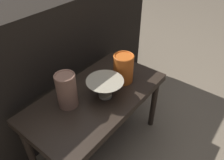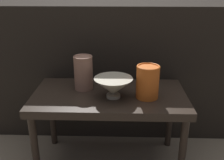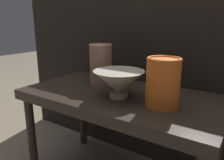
{
  "view_description": "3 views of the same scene",
  "coord_description": "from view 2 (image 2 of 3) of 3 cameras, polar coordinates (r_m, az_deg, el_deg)",
  "views": [
    {
      "loc": [
        -0.62,
        -0.59,
        1.18
      ],
      "look_at": [
        0.06,
        -0.06,
        0.51
      ],
      "focal_mm": 35.0,
      "sensor_mm": 36.0,
      "label": 1
    },
    {
      "loc": [
        0.05,
        -1.21,
        0.98
      ],
      "look_at": [
        0.02,
        -0.07,
        0.52
      ],
      "focal_mm": 42.0,
      "sensor_mm": 36.0,
      "label": 2
    },
    {
      "loc": [
        0.43,
        -0.7,
        0.7
      ],
      "look_at": [
        0.01,
        -0.07,
        0.49
      ],
      "focal_mm": 35.0,
      "sensor_mm": 36.0,
      "label": 3
    }
  ],
  "objects": [
    {
      "name": "table",
      "position": [
        1.36,
        -0.58,
        -4.81
      ],
      "size": [
        0.78,
        0.41,
        0.42
      ],
      "color": "#2D231C",
      "rests_on": "ground_plane"
    },
    {
      "name": "couch_backdrop",
      "position": [
        1.8,
        0.07,
        3.33
      ],
      "size": [
        1.64,
        0.5,
        0.83
      ],
      "color": "black",
      "rests_on": "ground_plane"
    },
    {
      "name": "bowl",
      "position": [
        1.27,
        0.3,
        -1.43
      ],
      "size": [
        0.19,
        0.19,
        0.1
      ],
      "color": "#B2A88E",
      "rests_on": "table"
    },
    {
      "name": "vase_textured_left",
      "position": [
        1.37,
        -6.24,
        1.7
      ],
      "size": [
        0.1,
        0.1,
        0.18
      ],
      "color": "#996B56",
      "rests_on": "table"
    },
    {
      "name": "vase_colorful_right",
      "position": [
        1.27,
        7.76,
        -0.27
      ],
      "size": [
        0.11,
        0.11,
        0.16
      ],
      "color": "orange",
      "rests_on": "table"
    }
  ]
}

